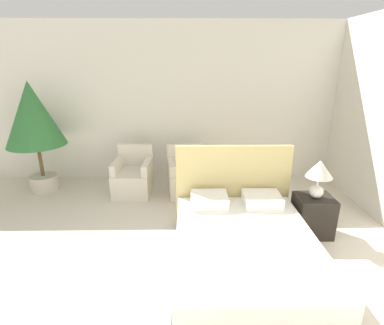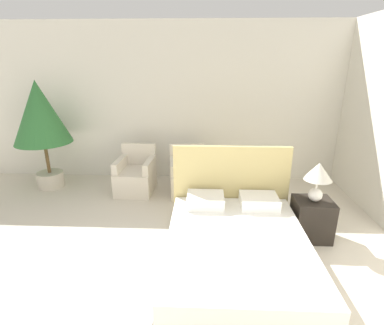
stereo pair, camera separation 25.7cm
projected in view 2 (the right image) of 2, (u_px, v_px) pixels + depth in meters
name	position (u px, v px, depth m)	size (l,w,h in m)	color
wall_back	(181.00, 104.00, 5.60)	(10.00, 0.06, 2.90)	silver
bed	(236.00, 247.00, 3.33)	(1.56, 2.02, 1.17)	#4C4238
armchair_near_window_left	(136.00, 177.00, 5.26)	(0.65, 0.71, 0.81)	beige
armchair_near_window_right	(188.00, 178.00, 5.23)	(0.70, 0.75, 0.81)	beige
potted_palm	(40.00, 116.00, 5.13)	(0.97, 0.97, 1.92)	beige
nightstand	(312.00, 219.00, 3.89)	(0.47, 0.41, 0.54)	black
table_lamp	(318.00, 175.00, 3.68)	(0.34, 0.34, 0.51)	white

